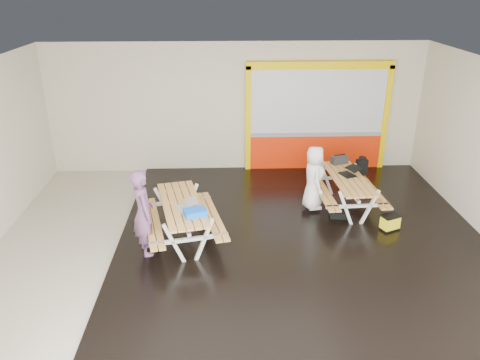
{
  "coord_description": "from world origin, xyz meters",
  "views": [
    {
      "loc": [
        -0.35,
        -8.25,
        4.97
      ],
      "look_at": [
        0.0,
        0.9,
        1.0
      ],
      "focal_mm": 34.96,
      "sensor_mm": 36.0,
      "label": 1
    }
  ],
  "objects_px": {
    "dark_case": "(339,214)",
    "fluke_bag": "(390,223)",
    "laptop_right": "(350,172)",
    "person_left": "(143,213)",
    "blue_pouch": "(195,212)",
    "laptop_left": "(186,206)",
    "toolbox": "(339,160)",
    "picnic_table_right": "(348,185)",
    "backpack": "(362,165)",
    "picnic_table_left": "(182,212)",
    "person_right": "(314,178)"
  },
  "relations": [
    {
      "from": "dark_case",
      "to": "fluke_bag",
      "type": "distance_m",
      "value": 1.14
    },
    {
      "from": "fluke_bag",
      "to": "laptop_right",
      "type": "bearing_deg",
      "value": 116.82
    },
    {
      "from": "person_left",
      "to": "blue_pouch",
      "type": "relative_size",
      "value": 4.22
    },
    {
      "from": "laptop_left",
      "to": "toolbox",
      "type": "distance_m",
      "value": 4.28
    },
    {
      "from": "picnic_table_right",
      "to": "backpack",
      "type": "relative_size",
      "value": 4.88
    },
    {
      "from": "blue_pouch",
      "to": "backpack",
      "type": "height_order",
      "value": "blue_pouch"
    },
    {
      "from": "blue_pouch",
      "to": "toolbox",
      "type": "height_order",
      "value": "toolbox"
    },
    {
      "from": "backpack",
      "to": "fluke_bag",
      "type": "bearing_deg",
      "value": -86.32
    },
    {
      "from": "laptop_left",
      "to": "blue_pouch",
      "type": "height_order",
      "value": "laptop_left"
    },
    {
      "from": "person_left",
      "to": "backpack",
      "type": "bearing_deg",
      "value": -82.37
    },
    {
      "from": "picnic_table_right",
      "to": "blue_pouch",
      "type": "distance_m",
      "value": 3.84
    },
    {
      "from": "backpack",
      "to": "picnic_table_right",
      "type": "bearing_deg",
      "value": -122.6
    },
    {
      "from": "toolbox",
      "to": "backpack",
      "type": "xyz_separation_m",
      "value": [
        0.57,
        -0.01,
        -0.16
      ]
    },
    {
      "from": "picnic_table_left",
      "to": "blue_pouch",
      "type": "height_order",
      "value": "blue_pouch"
    },
    {
      "from": "laptop_right",
      "to": "blue_pouch",
      "type": "xyz_separation_m",
      "value": [
        -3.44,
        -1.96,
        0.05
      ]
    },
    {
      "from": "toolbox",
      "to": "fluke_bag",
      "type": "height_order",
      "value": "toolbox"
    },
    {
      "from": "picnic_table_left",
      "to": "person_right",
      "type": "relative_size",
      "value": 1.66
    },
    {
      "from": "person_left",
      "to": "backpack",
      "type": "distance_m",
      "value": 5.57
    },
    {
      "from": "person_left",
      "to": "person_right",
      "type": "distance_m",
      "value": 3.93
    },
    {
      "from": "backpack",
      "to": "dark_case",
      "type": "bearing_deg",
      "value": -122.17
    },
    {
      "from": "picnic_table_left",
      "to": "fluke_bag",
      "type": "bearing_deg",
      "value": 2.97
    },
    {
      "from": "toolbox",
      "to": "dark_case",
      "type": "relative_size",
      "value": 1.14
    },
    {
      "from": "picnic_table_right",
      "to": "person_right",
      "type": "relative_size",
      "value": 1.44
    },
    {
      "from": "picnic_table_left",
      "to": "person_left",
      "type": "height_order",
      "value": "person_left"
    },
    {
      "from": "person_right",
      "to": "laptop_right",
      "type": "xyz_separation_m",
      "value": [
        0.87,
        0.22,
        0.02
      ]
    },
    {
      "from": "blue_pouch",
      "to": "toolbox",
      "type": "relative_size",
      "value": 0.93
    },
    {
      "from": "person_right",
      "to": "backpack",
      "type": "distance_m",
      "value": 1.65
    },
    {
      "from": "laptop_right",
      "to": "fluke_bag",
      "type": "height_order",
      "value": "laptop_right"
    },
    {
      "from": "person_left",
      "to": "person_right",
      "type": "relative_size",
      "value": 1.18
    },
    {
      "from": "picnic_table_left",
      "to": "blue_pouch",
      "type": "distance_m",
      "value": 0.65
    },
    {
      "from": "toolbox",
      "to": "backpack",
      "type": "height_order",
      "value": "toolbox"
    },
    {
      "from": "picnic_table_right",
      "to": "toolbox",
      "type": "xyz_separation_m",
      "value": [
        -0.01,
        0.88,
        0.28
      ]
    },
    {
      "from": "toolbox",
      "to": "backpack",
      "type": "relative_size",
      "value": 1.02
    },
    {
      "from": "person_right",
      "to": "toolbox",
      "type": "height_order",
      "value": "person_right"
    },
    {
      "from": "laptop_left",
      "to": "laptop_right",
      "type": "height_order",
      "value": "laptop_left"
    },
    {
      "from": "toolbox",
      "to": "fluke_bag",
      "type": "relative_size",
      "value": 0.96
    },
    {
      "from": "toolbox",
      "to": "dark_case",
      "type": "distance_m",
      "value": 1.56
    },
    {
      "from": "blue_pouch",
      "to": "picnic_table_left",
      "type": "bearing_deg",
      "value": 119.46
    },
    {
      "from": "person_left",
      "to": "backpack",
      "type": "relative_size",
      "value": 3.99
    },
    {
      "from": "dark_case",
      "to": "blue_pouch",
      "type": "bearing_deg",
      "value": -156.27
    },
    {
      "from": "toolbox",
      "to": "person_left",
      "type": "bearing_deg",
      "value": -148.88
    },
    {
      "from": "fluke_bag",
      "to": "blue_pouch",
      "type": "bearing_deg",
      "value": -169.56
    },
    {
      "from": "picnic_table_left",
      "to": "laptop_left",
      "type": "xyz_separation_m",
      "value": [
        0.11,
        -0.22,
        0.26
      ]
    },
    {
      "from": "picnic_table_left",
      "to": "toolbox",
      "type": "relative_size",
      "value": 5.49
    },
    {
      "from": "picnic_table_left",
      "to": "laptop_left",
      "type": "relative_size",
      "value": 5.13
    },
    {
      "from": "person_right",
      "to": "picnic_table_left",
      "type": "bearing_deg",
      "value": 108.21
    },
    {
      "from": "blue_pouch",
      "to": "dark_case",
      "type": "relative_size",
      "value": 1.06
    },
    {
      "from": "picnic_table_right",
      "to": "laptop_left",
      "type": "height_order",
      "value": "laptop_left"
    },
    {
      "from": "person_right",
      "to": "laptop_left",
      "type": "distance_m",
      "value": 3.11
    },
    {
      "from": "picnic_table_left",
      "to": "blue_pouch",
      "type": "bearing_deg",
      "value": -60.54
    }
  ]
}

